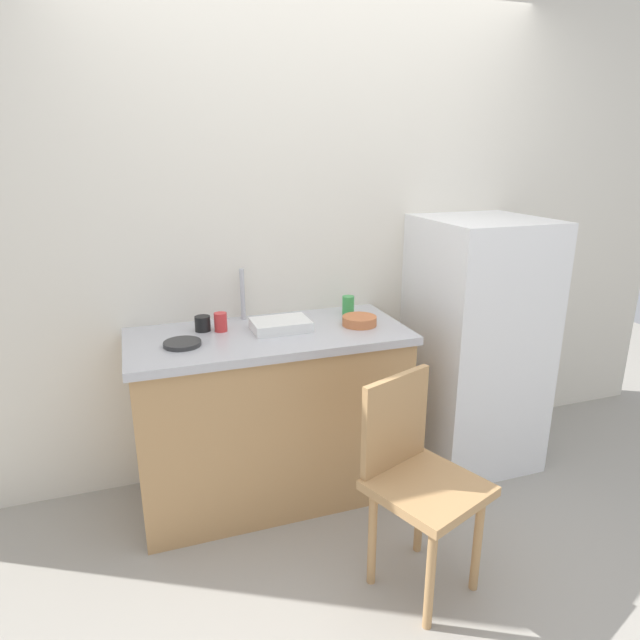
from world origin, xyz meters
TOP-DOWN VIEW (x-y plane):
  - ground_plane at (0.00, 0.00)m, footprint 8.00×8.00m
  - back_wall at (0.00, 1.00)m, footprint 4.80×0.10m
  - cabinet_base at (-0.34, 0.65)m, footprint 1.32×0.60m
  - countertop at (-0.34, 0.65)m, footprint 1.36×0.64m
  - faucet at (-0.41, 0.90)m, footprint 0.02×0.02m
  - refrigerator at (0.85, 0.63)m, footprint 0.62×0.64m
  - chair at (0.06, -0.15)m, footprint 0.52×0.52m
  - dish_tray at (-0.28, 0.66)m, footprint 0.28×0.20m
  - terracotta_bowl at (0.12, 0.60)m, footprint 0.17×0.17m
  - hotplate at (-0.76, 0.59)m, footprint 0.17×0.17m
  - cup_black at (-0.64, 0.77)m, footprint 0.08×0.08m
  - cup_red at (-0.56, 0.74)m, footprint 0.06×0.06m
  - cup_green at (0.13, 0.79)m, footprint 0.06×0.06m

SIDE VIEW (x-z plane):
  - ground_plane at x=0.00m, z-range 0.00..0.00m
  - cabinet_base at x=-0.34m, z-range 0.00..0.85m
  - chair at x=0.06m, z-range 0.05..0.94m
  - refrigerator at x=0.85m, z-range 0.00..1.40m
  - countertop at x=-0.34m, z-range 0.85..0.89m
  - hotplate at x=-0.76m, z-range 0.89..0.91m
  - terracotta_bowl at x=0.12m, z-range 0.89..0.94m
  - dish_tray at x=-0.28m, z-range 0.89..0.94m
  - cup_black at x=-0.64m, z-range 0.89..0.97m
  - cup_red at x=-0.56m, z-range 0.89..0.99m
  - cup_green at x=0.13m, z-range 0.89..1.00m
  - faucet at x=-0.41m, z-range 0.89..1.16m
  - back_wall at x=0.00m, z-range 0.00..2.69m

